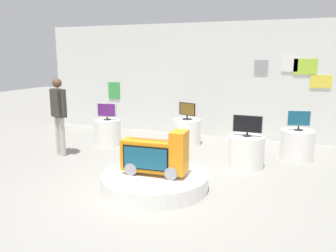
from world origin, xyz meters
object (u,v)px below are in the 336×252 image
(tv_on_center_rear, at_px, (299,119))
(tv_on_left_rear, at_px, (107,111))
(display_pedestal_left_rear, at_px, (108,132))
(shopper_browsing_near_truck, at_px, (59,111))
(display_pedestal_center_rear, at_px, (297,145))
(tv_on_far_right, at_px, (247,125))
(display_pedestal_right_rear, at_px, (187,132))
(novelty_firetruck_tv, at_px, (156,156))
(main_display_pedestal, at_px, (155,181))
(tv_on_right_rear, at_px, (187,111))
(display_pedestal_far_right, at_px, (246,152))

(tv_on_center_rear, bearing_deg, tv_on_left_rear, -174.83)
(display_pedestal_left_rear, relative_size, tv_on_left_rear, 1.35)
(shopper_browsing_near_truck, bearing_deg, display_pedestal_center_rear, 17.76)
(tv_on_far_right, bearing_deg, display_pedestal_right_rear, 141.77)
(display_pedestal_left_rear, relative_size, tv_on_center_rear, 1.35)
(novelty_firetruck_tv, height_order, shopper_browsing_near_truck, shopper_browsing_near_truck)
(tv_on_center_rear, height_order, tv_on_far_right, tv_on_center_rear)
(main_display_pedestal, distance_m, tv_on_right_rear, 3.10)
(display_pedestal_right_rear, distance_m, display_pedestal_far_right, 2.10)
(tv_on_center_rear, height_order, display_pedestal_right_rear, tv_on_center_rear)
(display_pedestal_far_right, bearing_deg, display_pedestal_right_rear, 141.87)
(main_display_pedestal, height_order, tv_on_center_rear, tv_on_center_rear)
(display_pedestal_right_rear, bearing_deg, display_pedestal_left_rear, -157.39)
(display_pedestal_left_rear, distance_m, tv_on_right_rear, 2.03)
(display_pedestal_right_rear, height_order, display_pedestal_far_right, same)
(tv_on_left_rear, distance_m, tv_on_center_rear, 4.40)
(tv_on_left_rear, distance_m, display_pedestal_far_right, 3.54)
(tv_on_center_rear, bearing_deg, display_pedestal_far_right, -134.79)
(display_pedestal_right_rear, distance_m, shopper_browsing_near_truck, 3.08)
(display_pedestal_left_rear, xyz_separation_m, tv_on_far_right, (3.46, -0.55, 0.54))
(display_pedestal_center_rear, xyz_separation_m, tv_on_far_right, (-0.93, -0.94, 0.54))
(display_pedestal_center_rear, height_order, shopper_browsing_near_truck, shopper_browsing_near_truck)
(main_display_pedestal, height_order, display_pedestal_left_rear, display_pedestal_left_rear)
(display_pedestal_center_rear, height_order, display_pedestal_far_right, same)
(display_pedestal_left_rear, distance_m, shopper_browsing_near_truck, 1.44)
(tv_on_left_rear, distance_m, tv_on_right_rear, 1.96)
(main_display_pedestal, relative_size, shopper_browsing_near_truck, 1.04)
(main_display_pedestal, distance_m, shopper_browsing_near_truck, 3.05)
(shopper_browsing_near_truck, bearing_deg, main_display_pedestal, -21.49)
(display_pedestal_left_rear, bearing_deg, tv_on_far_right, -8.97)
(display_pedestal_left_rear, xyz_separation_m, tv_on_right_rear, (1.81, 0.75, 0.53))
(tv_on_left_rear, relative_size, shopper_browsing_near_truck, 0.28)
(display_pedestal_right_rear, xyz_separation_m, tv_on_right_rear, (0.00, -0.00, 0.53))
(display_pedestal_right_rear, bearing_deg, tv_on_far_right, -38.23)
(display_pedestal_right_rear, height_order, shopper_browsing_near_truck, shopper_browsing_near_truck)
(tv_on_left_rear, bearing_deg, shopper_browsing_near_truck, -113.14)
(shopper_browsing_near_truck, bearing_deg, display_pedestal_far_right, 9.00)
(tv_on_far_right, bearing_deg, tv_on_left_rear, 171.10)
(tv_on_left_rear, distance_m, tv_on_far_right, 3.50)
(main_display_pedestal, relative_size, tv_on_right_rear, 3.88)
(tv_on_left_rear, distance_m, shopper_browsing_near_truck, 1.27)
(main_display_pedestal, relative_size, display_pedestal_far_right, 2.55)
(display_pedestal_right_rear, height_order, tv_on_far_right, tv_on_far_right)
(display_pedestal_far_right, bearing_deg, display_pedestal_center_rear, 45.31)
(tv_on_far_right, xyz_separation_m, shopper_browsing_near_truck, (-3.96, -0.62, 0.14))
(display_pedestal_center_rear, bearing_deg, novelty_firetruck_tv, -128.98)
(novelty_firetruck_tv, distance_m, tv_on_left_rear, 3.19)
(tv_on_right_rear, xyz_separation_m, tv_on_far_right, (1.65, -1.30, 0.01))
(shopper_browsing_near_truck, bearing_deg, display_pedestal_right_rear, 39.79)
(tv_on_left_rear, bearing_deg, display_pedestal_center_rear, 5.22)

